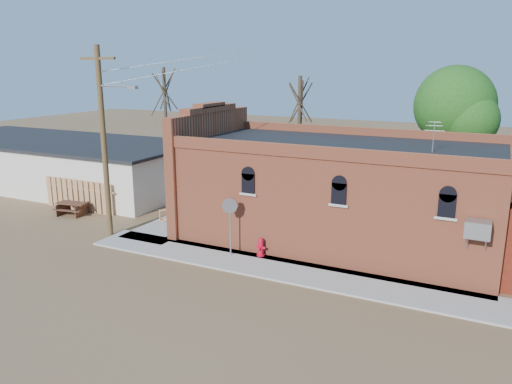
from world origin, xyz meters
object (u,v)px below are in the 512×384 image
at_px(brick_bar, 332,191).
at_px(fire_hydrant, 261,247).
at_px(stop_sign, 230,211).
at_px(trash_barrel, 184,221).
at_px(utility_pole, 104,139).
at_px(picnic_table, 72,207).

xyz_separation_m(brick_bar, fire_hydrant, (-1.96, -3.70, -1.85)).
height_order(stop_sign, trash_barrel, stop_sign).
xyz_separation_m(utility_pole, stop_sign, (6.61, 0.10, -2.70)).
relative_size(fire_hydrant, stop_sign, 0.32).
bearing_deg(brick_bar, trash_barrel, -162.44).
bearing_deg(brick_bar, fire_hydrant, -117.90).
relative_size(brick_bar, fire_hydrant, 19.96).
bearing_deg(fire_hydrant, picnic_table, 177.02).
height_order(trash_barrel, picnic_table, trash_barrel).
bearing_deg(utility_pole, stop_sign, 0.87).
bearing_deg(picnic_table, utility_pole, -33.23).
relative_size(utility_pole, picnic_table, 4.77).
relative_size(stop_sign, picnic_table, 1.37).
bearing_deg(trash_barrel, stop_sign, -27.90).
bearing_deg(utility_pole, brick_bar, 23.69).
bearing_deg(stop_sign, picnic_table, 159.67).
height_order(utility_pole, stop_sign, utility_pole).
distance_m(brick_bar, utility_pole, 10.96).
distance_m(fire_hydrant, stop_sign, 2.06).
height_order(fire_hydrant, trash_barrel, trash_barrel).
relative_size(brick_bar, stop_sign, 6.34).
xyz_separation_m(brick_bar, picnic_table, (-14.18, -2.49, -1.88)).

